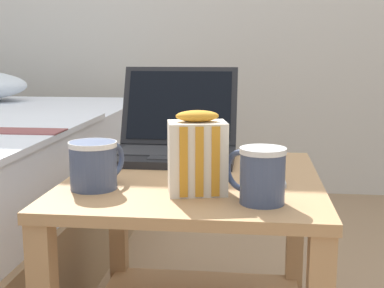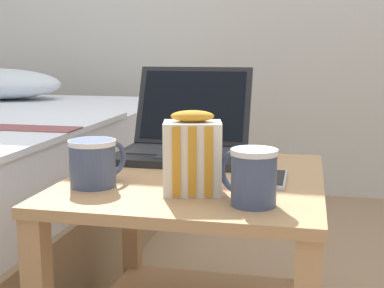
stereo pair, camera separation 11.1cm
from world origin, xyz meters
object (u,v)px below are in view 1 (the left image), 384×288
object	(u,v)px
mug_front_left	(261,173)
snack_bag	(197,155)
mug_front_right	(94,162)
cell_phone	(268,177)
laptop	(174,138)

from	to	relation	value
mug_front_left	snack_bag	world-z (taller)	snack_bag
mug_front_right	snack_bag	xyz separation A→B (m)	(0.21, -0.01, 0.02)
snack_bag	cell_phone	size ratio (longest dim) A/B	1.08
mug_front_right	cell_phone	bearing A→B (deg)	18.39
snack_bag	cell_phone	world-z (taller)	snack_bag
laptop	cell_phone	xyz separation A→B (m)	(0.24, -0.22, -0.04)
mug_front_left	snack_bag	xyz separation A→B (m)	(-0.12, 0.05, 0.02)
cell_phone	mug_front_left	bearing A→B (deg)	-95.87
laptop	snack_bag	distance (m)	0.36
cell_phone	snack_bag	bearing A→B (deg)	-137.98
mug_front_right	cell_phone	xyz separation A→B (m)	(0.35, 0.11, -0.05)
snack_bag	mug_front_right	bearing A→B (deg)	177.13
laptop	mug_front_left	distance (m)	0.46
mug_front_right	snack_bag	world-z (taller)	snack_bag
mug_front_left	cell_phone	world-z (taller)	mug_front_left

